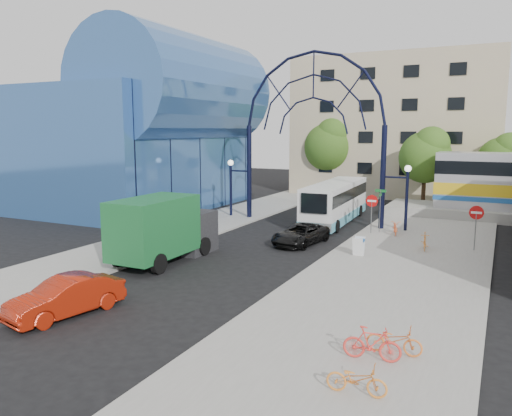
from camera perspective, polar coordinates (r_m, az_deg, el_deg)
The scene contains 22 objects.
ground at distance 23.81m, azimuth -5.51°, elevation -7.41°, with size 120.00×120.00×0.00m, color black.
sidewalk_east at distance 24.63m, azimuth 15.85°, elevation -7.02°, with size 8.00×56.00×0.12m, color gray.
plaza_west at distance 32.17m, azimuth -9.71°, elevation -3.09°, with size 5.00×50.00×0.12m, color gray.
gateway_arch at distance 35.56m, azimuth 6.54°, elevation 11.88°, with size 13.64×0.44×12.10m.
stop_sign at distance 32.55m, azimuth 13.09°, elevation 0.40°, with size 0.80×0.07×2.50m.
do_not_enter_sign at distance 29.75m, azimuth 23.86°, elevation -0.95°, with size 0.76×0.07×2.48m.
street_name_sign at distance 33.02m, azimuth 14.02°, elevation 0.72°, with size 0.70×0.70×2.80m.
sandwich_board at distance 26.83m, azimuth 11.66°, elevation -4.05°, with size 0.55×0.61×0.99m.
transit_hall at distance 43.98m, azimuth -12.34°, elevation 8.73°, with size 16.50×18.00×14.50m.
apartment_block at distance 55.27m, azimuth 16.04°, elevation 8.89°, with size 20.00×12.10×14.00m.
tree_north_a at distance 45.73m, azimuth 18.93°, elevation 5.83°, with size 4.48×4.48×7.00m.
tree_north_b at distance 51.85m, azimuth 8.48°, elevation 7.24°, with size 5.12×5.12×8.00m.
tree_north_c at distance 47.35m, azimuth 26.47°, elevation 5.07°, with size 4.16×4.16×6.50m.
city_bus at distance 36.88m, azimuth 9.07°, elevation 0.74°, with size 2.86×10.64×2.89m.
green_truck at distance 25.92m, azimuth -10.40°, elevation -2.35°, with size 2.65×6.70×3.37m.
black_suv at distance 29.52m, azimuth 5.11°, elevation -3.00°, with size 2.01×4.36×1.21m, color black.
red_sedan at distance 19.59m, azimuth -20.91°, elevation -9.45°, with size 1.48×4.24×1.40m, color #9B1C09.
bike_near_a at distance 32.92m, azimuth 15.64°, elevation -2.13°, with size 0.59×1.70×0.89m, color #F96431.
bike_near_b at distance 29.15m, azimuth 18.72°, elevation -3.62°, with size 0.44×1.57×0.94m, color orange.
bike_far_a at distance 15.73m, azimuth 15.50°, elevation -14.34°, with size 0.57×1.63×0.86m, color orange.
bike_far_b at distance 15.15m, azimuth 13.12°, elevation -14.87°, with size 0.47×1.66×1.00m, color red.
bike_far_c at distance 13.38m, azimuth 11.43°, elevation -18.64°, with size 0.53×1.53×0.80m, color orange.
Camera 1 is at (12.16, -19.36, 6.67)m, focal length 35.00 mm.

